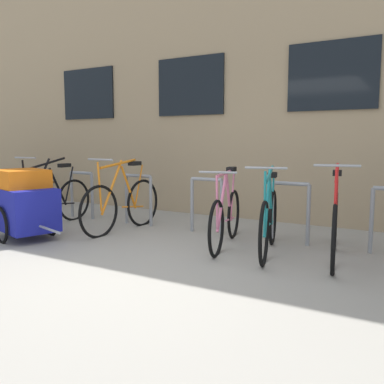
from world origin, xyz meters
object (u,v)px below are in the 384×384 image
at_px(bicycle_black, 51,201).
at_px(bicycle_teal, 269,221).
at_px(wooden_bench, 24,187).
at_px(bicycle_orange, 122,204).
at_px(bike_trailer, 25,203).
at_px(bicycle_red, 335,224).
at_px(bicycle_pink, 226,216).
at_px(backpack, 25,206).

height_order(bicycle_black, bicycle_teal, bicycle_black).
relative_size(bicycle_black, wooden_bench, 1.17).
height_order(bicycle_orange, bike_trailer, bicycle_orange).
bearing_deg(bicycle_black, bicycle_red, 3.13).
bearing_deg(bicycle_orange, bicycle_red, 0.31).
height_order(bicycle_red, bicycle_pink, bicycle_red).
relative_size(bicycle_orange, backpack, 3.85).
height_order(bike_trailer, wooden_bench, bike_trailer).
bearing_deg(bicycle_red, bike_trailer, -164.56).
distance_m(bicycle_pink, bike_trailer, 2.69).
xyz_separation_m(bicycle_black, bike_trailer, (0.43, -0.82, 0.10)).
height_order(bicycle_red, backpack, bicycle_red).
xyz_separation_m(bicycle_black, bicycle_red, (4.23, 0.23, 0.01)).
bearing_deg(bicycle_teal, bicycle_red, 9.31).
bearing_deg(bicycle_teal, bicycle_orange, 177.43).
distance_m(bicycle_black, wooden_bench, 2.58).
xyz_separation_m(bicycle_teal, bike_trailer, (-3.08, -0.93, 0.10)).
distance_m(bicycle_teal, bike_trailer, 3.22).
relative_size(bicycle_black, bike_trailer, 1.12).
relative_size(bicycle_teal, bike_trailer, 1.10).
bearing_deg(bicycle_teal, bicycle_pink, 174.23).
bearing_deg(bicycle_red, bicycle_pink, -177.40).
relative_size(bicycle_orange, bicycle_red, 0.97).
xyz_separation_m(bicycle_black, bicycle_teal, (3.51, 0.11, -0.00)).
relative_size(bicycle_pink, wooden_bench, 1.14).
height_order(bicycle_teal, wooden_bench, bicycle_teal).
relative_size(bicycle_red, wooden_bench, 1.23).
distance_m(bicycle_teal, backpack, 4.29).
bearing_deg(wooden_bench, bicycle_teal, -11.34).
height_order(bicycle_red, wooden_bench, bicycle_red).
relative_size(bicycle_orange, bicycle_teal, 1.04).
bearing_deg(bicycle_teal, wooden_bench, 168.66).
bearing_deg(bicycle_teal, bike_trailer, -163.18).
bearing_deg(bicycle_pink, wooden_bench, 168.05).
relative_size(bicycle_orange, bicycle_pink, 1.05).
xyz_separation_m(bicycle_orange, bicycle_pink, (1.68, -0.04, -0.03)).
bearing_deg(bicycle_black, bicycle_pink, 3.36).
height_order(bicycle_black, bike_trailer, bicycle_black).
relative_size(bicycle_orange, bicycle_black, 1.02).
bearing_deg(bicycle_teal, bicycle_black, -178.15).
distance_m(bicycle_black, backpack, 0.81).
bearing_deg(wooden_bench, bicycle_black, -29.45).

